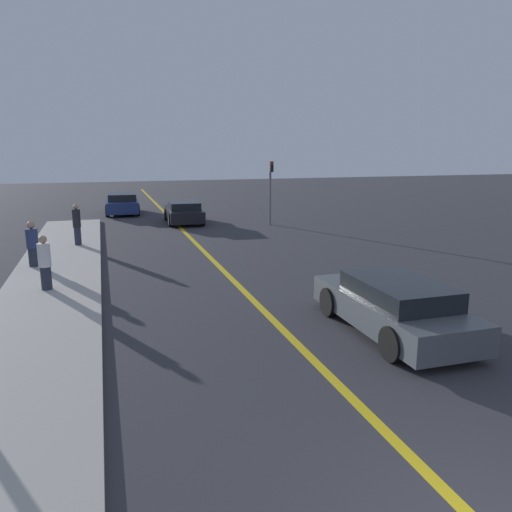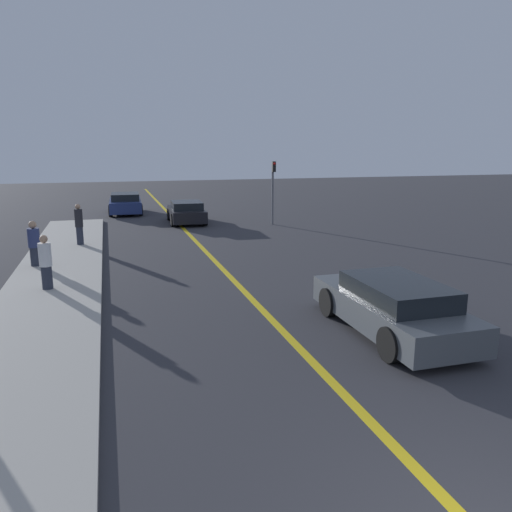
# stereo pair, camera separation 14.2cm
# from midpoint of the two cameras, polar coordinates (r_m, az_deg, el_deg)

# --- Properties ---
(road_center_line) EXTENTS (0.20, 60.00, 0.01)m
(road_center_line) POSITION_cam_midpoint_polar(r_m,az_deg,el_deg) (21.86, -7.00, 1.38)
(road_center_line) COLOR gold
(road_center_line) RESTS_ON ground_plane
(sidewalk_left) EXTENTS (2.77, 26.17, 0.13)m
(sidewalk_left) POSITION_cam_midpoint_polar(r_m,az_deg,el_deg) (16.80, -22.26, -2.58)
(sidewalk_left) COLOR #ADA89E
(sidewalk_left) RESTS_ON ground_plane
(car_near_right_lane) EXTENTS (1.98, 4.58, 1.26)m
(car_near_right_lane) POSITION_cam_midpoint_polar(r_m,az_deg,el_deg) (11.69, 15.09, -5.53)
(car_near_right_lane) COLOR #4C5156
(car_near_right_lane) RESTS_ON ground_plane
(car_ahead_center) EXTENTS (2.05, 4.01, 1.20)m
(car_ahead_center) POSITION_cam_midpoint_polar(r_m,az_deg,el_deg) (27.98, -8.39, 4.97)
(car_ahead_center) COLOR black
(car_ahead_center) RESTS_ON ground_plane
(car_far_distant) EXTENTS (2.12, 4.32, 1.30)m
(car_far_distant) POSITION_cam_midpoint_polar(r_m,az_deg,el_deg) (32.67, -15.16, 5.81)
(car_far_distant) COLOR navy
(car_far_distant) RESTS_ON ground_plane
(pedestrian_near_curb) EXTENTS (0.35, 0.35, 1.57)m
(pedestrian_near_curb) POSITION_cam_midpoint_polar(r_m,az_deg,el_deg) (15.40, -23.23, -0.72)
(pedestrian_near_curb) COLOR #282D3D
(pedestrian_near_curb) RESTS_ON sidewalk_left
(pedestrian_mid_group) EXTENTS (0.39, 0.39, 1.55)m
(pedestrian_mid_group) POSITION_cam_midpoint_polar(r_m,az_deg,el_deg) (18.59, -24.38, 1.23)
(pedestrian_mid_group) COLOR #282D3D
(pedestrian_mid_group) RESTS_ON sidewalk_left
(pedestrian_far_standing) EXTENTS (0.32, 0.32, 1.70)m
(pedestrian_far_standing) POSITION_cam_midpoint_polar(r_m,az_deg,el_deg) (21.99, -19.97, 3.40)
(pedestrian_far_standing) COLOR #282D3D
(pedestrian_far_standing) RESTS_ON sidewalk_left
(traffic_light) EXTENTS (0.18, 0.40, 3.38)m
(traffic_light) POSITION_cam_midpoint_polar(r_m,az_deg,el_deg) (26.91, 1.52, 8.07)
(traffic_light) COLOR slate
(traffic_light) RESTS_ON ground_plane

